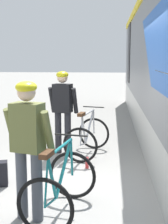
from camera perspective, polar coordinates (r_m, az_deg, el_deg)
ground_plane at (r=4.92m, az=-2.10°, el=-14.51°), size 80.00×80.00×0.00m
cyclist_near_in_olive at (r=3.87m, az=-10.27°, el=-4.89°), size 0.66×0.42×1.76m
cyclist_far_in_dark at (r=6.55m, az=-3.94°, el=1.30°), size 0.65×0.39×1.76m
bicycle_near_teal at (r=4.12m, az=-4.45°, el=-13.43°), size 0.90×1.18×0.99m
bicycle_far_silver at (r=6.51m, az=0.64°, el=-4.59°), size 0.92×1.19×0.99m
water_bottle_near_the_bikes at (r=5.84m, az=0.56°, el=-9.32°), size 0.06×0.06×0.21m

